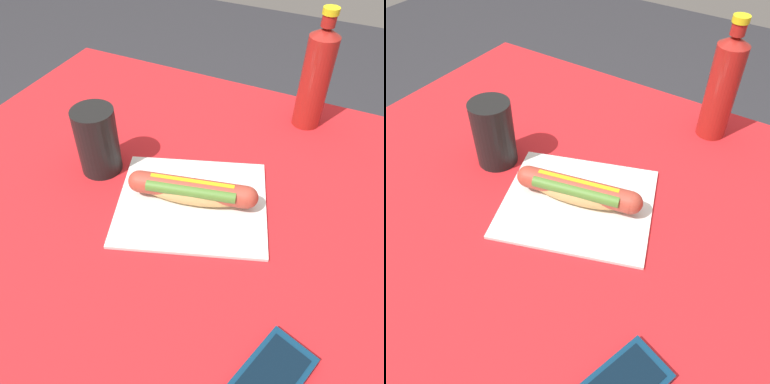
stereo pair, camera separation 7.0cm
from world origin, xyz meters
TOP-DOWN VIEW (x-y plane):
  - ground_plane at (0.00, 0.00)m, footprint 6.00×6.00m
  - dining_table at (0.00, 0.00)m, footprint 1.05×0.91m
  - paper_wrapper at (-0.03, -0.01)m, footprint 0.33×0.31m
  - hot_dog at (-0.03, -0.01)m, footprint 0.23×0.09m
  - cell_phone at (-0.25, 0.23)m, footprint 0.10×0.14m
  - soda_bottle at (-0.15, -0.35)m, footprint 0.06×0.06m
  - drinking_cup at (0.17, -0.03)m, footprint 0.08×0.08m

SIDE VIEW (x-z plane):
  - ground_plane at x=0.00m, z-range 0.00..0.00m
  - dining_table at x=0.00m, z-range 0.23..0.98m
  - paper_wrapper at x=-0.03m, z-range 0.74..0.75m
  - cell_phone at x=-0.25m, z-range 0.74..0.76m
  - hot_dog at x=-0.03m, z-range 0.75..0.80m
  - drinking_cup at x=0.17m, z-range 0.74..0.88m
  - soda_bottle at x=-0.15m, z-range 0.73..0.98m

